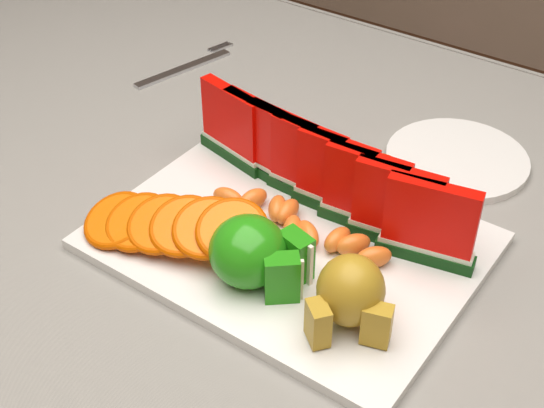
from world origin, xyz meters
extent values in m
cube|color=#4D2C19|center=(0.00, 0.00, 0.73)|extent=(1.40, 0.90, 0.03)
cube|color=#4D2C19|center=(-0.64, 0.39, 0.36)|extent=(0.06, 0.06, 0.72)
cube|color=gray|center=(0.00, 0.00, 0.75)|extent=(1.52, 1.02, 0.01)
cube|color=gray|center=(0.00, 0.51, 0.66)|extent=(1.52, 0.01, 0.20)
cube|color=silver|center=(0.06, -0.03, 0.76)|extent=(0.40, 0.30, 0.01)
ellipsoid|color=#378919|center=(0.06, -0.10, 0.80)|extent=(0.10, 0.10, 0.07)
cube|color=#378919|center=(0.10, -0.11, 0.80)|extent=(0.04, 0.04, 0.05)
cube|color=beige|center=(0.11, -0.11, 0.80)|extent=(0.03, 0.02, 0.05)
cube|color=#378919|center=(0.10, -0.07, 0.80)|extent=(0.04, 0.03, 0.05)
cube|color=beige|center=(0.10, -0.07, 0.80)|extent=(0.03, 0.01, 0.05)
ellipsoid|color=#AC6819|center=(0.17, -0.10, 0.81)|extent=(0.08, 0.08, 0.07)
cube|color=#AC6819|center=(0.16, -0.14, 0.79)|extent=(0.03, 0.03, 0.04)
cube|color=#AC6819|center=(0.21, -0.11, 0.79)|extent=(0.03, 0.03, 0.04)
cylinder|color=silver|center=(0.14, 0.23, 0.76)|extent=(0.21, 0.21, 0.01)
cube|color=silver|center=(-0.30, 0.21, 0.76)|extent=(0.05, 0.17, 0.00)
cube|color=silver|center=(-0.31, 0.30, 0.76)|extent=(0.01, 0.04, 0.00)
cube|color=silver|center=(-0.30, 0.30, 0.76)|extent=(0.01, 0.04, 0.00)
cube|color=silver|center=(-0.30, 0.30, 0.76)|extent=(0.01, 0.04, 0.00)
cube|color=#0E3A0C|center=(-0.08, 0.05, 0.78)|extent=(0.11, 0.04, 0.01)
cube|color=silver|center=(-0.08, 0.05, 0.79)|extent=(0.10, 0.04, 0.01)
cube|color=red|center=(-0.08, 0.05, 0.83)|extent=(0.10, 0.04, 0.08)
cube|color=#0E3A0C|center=(-0.04, 0.05, 0.78)|extent=(0.11, 0.04, 0.01)
cube|color=silver|center=(-0.04, 0.05, 0.79)|extent=(0.10, 0.03, 0.01)
cube|color=red|center=(-0.04, 0.05, 0.83)|extent=(0.10, 0.03, 0.08)
cube|color=#0E3A0C|center=(0.00, 0.05, 0.78)|extent=(0.11, 0.03, 0.01)
cube|color=silver|center=(0.00, 0.05, 0.79)|extent=(0.10, 0.03, 0.01)
cube|color=red|center=(0.00, 0.05, 0.83)|extent=(0.10, 0.02, 0.08)
cube|color=#0E3A0C|center=(0.04, 0.04, 0.78)|extent=(0.11, 0.02, 0.01)
cube|color=silver|center=(0.04, 0.04, 0.79)|extent=(0.10, 0.02, 0.01)
cube|color=red|center=(0.04, 0.04, 0.83)|extent=(0.10, 0.02, 0.08)
cube|color=#0E3A0C|center=(0.08, 0.04, 0.78)|extent=(0.11, 0.02, 0.01)
cube|color=silver|center=(0.08, 0.04, 0.79)|extent=(0.10, 0.02, 0.01)
cube|color=red|center=(0.08, 0.04, 0.83)|extent=(0.10, 0.02, 0.08)
cube|color=#0E3A0C|center=(0.12, 0.03, 0.78)|extent=(0.11, 0.03, 0.01)
cube|color=silver|center=(0.12, 0.03, 0.79)|extent=(0.10, 0.03, 0.01)
cube|color=red|center=(0.12, 0.03, 0.83)|extent=(0.10, 0.02, 0.08)
cube|color=#0E3A0C|center=(0.16, 0.03, 0.78)|extent=(0.11, 0.04, 0.01)
cube|color=silver|center=(0.16, 0.03, 0.79)|extent=(0.10, 0.03, 0.01)
cube|color=red|center=(0.16, 0.03, 0.83)|extent=(0.10, 0.03, 0.08)
cube|color=#0E3A0C|center=(0.20, 0.02, 0.78)|extent=(0.11, 0.04, 0.01)
cube|color=silver|center=(0.20, 0.02, 0.79)|extent=(0.10, 0.04, 0.01)
cube|color=red|center=(0.20, 0.02, 0.83)|extent=(0.10, 0.04, 0.08)
cylinder|color=#F16000|center=(-0.10, -0.13, 0.79)|extent=(0.08, 0.08, 0.03)
torus|color=#C7570F|center=(-0.10, -0.13, 0.79)|extent=(0.09, 0.09, 0.03)
cylinder|color=#F16000|center=(-0.08, -0.12, 0.79)|extent=(0.07, 0.07, 0.03)
torus|color=#C7570F|center=(-0.08, -0.12, 0.79)|extent=(0.08, 0.08, 0.03)
cylinder|color=#F16000|center=(-0.05, -0.12, 0.80)|extent=(0.07, 0.07, 0.03)
torus|color=#C7570F|center=(-0.05, -0.12, 0.80)|extent=(0.08, 0.08, 0.03)
cylinder|color=#F16000|center=(-0.02, -0.11, 0.80)|extent=(0.08, 0.08, 0.03)
torus|color=#C7570F|center=(-0.02, -0.11, 0.80)|extent=(0.09, 0.09, 0.03)
cylinder|color=#F16000|center=(0.00, -0.10, 0.80)|extent=(0.09, 0.08, 0.03)
torus|color=#C7570F|center=(0.00, -0.10, 0.80)|extent=(0.10, 0.09, 0.03)
cylinder|color=#F16000|center=(0.03, -0.09, 0.81)|extent=(0.09, 0.09, 0.03)
torus|color=#C7570F|center=(0.03, -0.09, 0.81)|extent=(0.10, 0.10, 0.03)
cylinder|color=#F16000|center=(-0.05, 0.10, 0.78)|extent=(0.06, 0.06, 0.02)
torus|color=#C7570F|center=(-0.05, 0.10, 0.78)|extent=(0.07, 0.07, 0.03)
cylinder|color=#F16000|center=(0.00, 0.10, 0.79)|extent=(0.07, 0.07, 0.02)
torus|color=#C7570F|center=(0.00, 0.10, 0.79)|extent=(0.08, 0.08, 0.03)
cylinder|color=#F16000|center=(0.05, 0.10, 0.79)|extent=(0.07, 0.07, 0.02)
torus|color=#C7570F|center=(0.05, 0.10, 0.79)|extent=(0.08, 0.08, 0.03)
cylinder|color=#F16000|center=(0.09, 0.10, 0.79)|extent=(0.08, 0.08, 0.02)
torus|color=#C7570F|center=(0.09, 0.10, 0.79)|extent=(0.09, 0.09, 0.03)
ellipsoid|color=#D96600|center=(-0.03, -0.03, 0.78)|extent=(0.04, 0.02, 0.02)
ellipsoid|color=#D96600|center=(0.00, -0.01, 0.78)|extent=(0.03, 0.04, 0.02)
ellipsoid|color=#D96600|center=(0.03, -0.01, 0.78)|extent=(0.04, 0.04, 0.02)
ellipsoid|color=#D96600|center=(0.04, -0.01, 0.78)|extent=(0.02, 0.04, 0.02)
ellipsoid|color=#D96600|center=(0.06, -0.03, 0.78)|extent=(0.03, 0.04, 0.02)
ellipsoid|color=#D96600|center=(0.08, -0.03, 0.78)|extent=(0.04, 0.04, 0.02)
ellipsoid|color=#D96600|center=(0.11, -0.01, 0.78)|extent=(0.02, 0.04, 0.02)
ellipsoid|color=#D96600|center=(0.13, -0.01, 0.78)|extent=(0.04, 0.04, 0.02)
ellipsoid|color=#D96600|center=(0.16, -0.02, 0.78)|extent=(0.04, 0.04, 0.02)
camera|label=1|loc=(0.41, -0.55, 1.31)|focal=50.00mm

